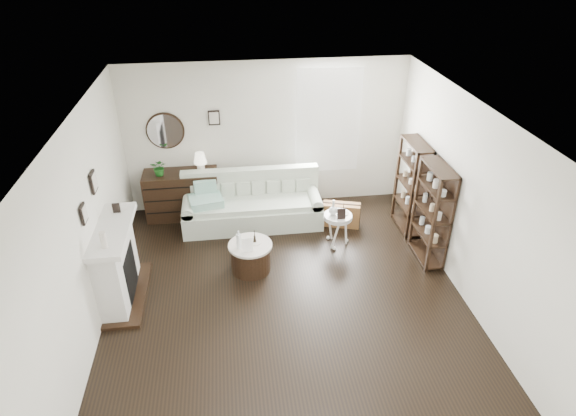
{
  "coord_description": "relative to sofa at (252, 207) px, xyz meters",
  "views": [
    {
      "loc": [
        -0.67,
        -5.29,
        4.59
      ],
      "look_at": [
        0.13,
        0.8,
        0.99
      ],
      "focal_mm": 30.0,
      "sensor_mm": 36.0,
      "label": 1
    }
  ],
  "objects": [
    {
      "name": "drum_table",
      "position": [
        -0.12,
        -1.39,
        -0.08
      ],
      "size": [
        0.67,
        0.67,
        0.46
      ],
      "rotation": [
        0.0,
        0.0,
        -0.09
      ],
      "color": "black",
      "rests_on": "ground"
    },
    {
      "name": "bottle_drum",
      "position": [
        -0.28,
        -1.46,
        0.3
      ],
      "size": [
        0.07,
        0.07,
        0.3
      ],
      "primitive_type": "cylinder",
      "color": "silver",
      "rests_on": "drum_table"
    },
    {
      "name": "quilt",
      "position": [
        -0.79,
        -0.12,
        0.24
      ],
      "size": [
        0.63,
        0.55,
        0.14
      ],
      "primitive_type": "cube",
      "rotation": [
        0.0,
        0.0,
        0.19
      ],
      "color": "#2A9C79",
      "rests_on": "sofa"
    },
    {
      "name": "eiffel_ped",
      "position": [
        1.43,
        -0.85,
        0.34
      ],
      "size": [
        0.1,
        0.1,
        0.17
      ],
      "primitive_type": null,
      "rotation": [
        0.0,
        0.0,
        -0.03
      ],
      "color": "black",
      "rests_on": "pedestal_table"
    },
    {
      "name": "card_frame_drum",
      "position": [
        -0.16,
        -1.55,
        0.26
      ],
      "size": [
        0.17,
        0.07,
        0.21
      ],
      "primitive_type": "cube",
      "rotation": [
        -0.21,
        0.0,
        0.08
      ],
      "color": "white",
      "rests_on": "drum_table"
    },
    {
      "name": "potted_plant",
      "position": [
        -1.55,
        0.34,
        0.7
      ],
      "size": [
        0.32,
        0.29,
        0.3
      ],
      "primitive_type": "imported",
      "rotation": [
        0.0,
        0.0,
        -0.23
      ],
      "color": "#175117",
      "rests_on": "dresser"
    },
    {
      "name": "table_lamp",
      "position": [
        -0.85,
        0.4,
        0.73
      ],
      "size": [
        0.24,
        0.24,
        0.36
      ],
      "primitive_type": null,
      "rotation": [
        0.0,
        0.0,
        0.09
      ],
      "color": "#F4EBCD",
      "rests_on": "dresser"
    },
    {
      "name": "dresser",
      "position": [
        -1.23,
        0.4,
        0.12
      ],
      "size": [
        1.29,
        0.55,
        0.86
      ],
      "color": "black",
      "rests_on": "ground"
    },
    {
      "name": "room",
      "position": [
        1.07,
        0.63,
        1.29
      ],
      "size": [
        5.5,
        5.5,
        5.5
      ],
      "color": "black",
      "rests_on": "ground"
    },
    {
      "name": "fireplace",
      "position": [
        -1.97,
        -1.77,
        0.23
      ],
      "size": [
        0.5,
        1.4,
        1.84
      ],
      "color": "silver",
      "rests_on": "ground"
    },
    {
      "name": "shelf_unit_far",
      "position": [
        2.67,
        -0.52,
        0.49
      ],
      "size": [
        0.3,
        0.8,
        1.6
      ],
      "color": "black",
      "rests_on": "ground"
    },
    {
      "name": "suitcase",
      "position": [
        1.54,
        -0.32,
        -0.09
      ],
      "size": [
        0.68,
        0.39,
        0.43
      ],
      "primitive_type": "cube",
      "rotation": [
        0.0,
        0.0,
        -0.29
      ],
      "color": "brown",
      "rests_on": "ground"
    },
    {
      "name": "sofa",
      "position": [
        0.0,
        0.0,
        0.0
      ],
      "size": [
        2.41,
        0.83,
        0.94
      ],
      "color": "#A9B39F",
      "rests_on": "ground"
    },
    {
      "name": "flask_ped",
      "position": [
        1.26,
        -0.86,
        0.39
      ],
      "size": [
        0.14,
        0.14,
        0.26
      ],
      "primitive_type": null,
      "color": "silver",
      "rests_on": "pedestal_table"
    },
    {
      "name": "pedestal_table",
      "position": [
        1.34,
        -0.88,
        0.21
      ],
      "size": [
        0.47,
        0.47,
        0.57
      ],
      "rotation": [
        0.0,
        0.0,
        -0.39
      ],
      "color": "white",
      "rests_on": "ground"
    },
    {
      "name": "card_frame_ped",
      "position": [
        1.36,
        -1.01,
        0.35
      ],
      "size": [
        0.14,
        0.06,
        0.18
      ],
      "primitive_type": "cube",
      "rotation": [
        -0.21,
        0.0,
        -0.06
      ],
      "color": "black",
      "rests_on": "pedestal_table"
    },
    {
      "name": "eiffel_drum",
      "position": [
        -0.04,
        -1.34,
        0.25
      ],
      "size": [
        0.13,
        0.13,
        0.19
      ],
      "primitive_type": null,
      "rotation": [
        0.0,
        0.0,
        0.13
      ],
      "color": "black",
      "rests_on": "drum_table"
    },
    {
      "name": "shelf_unit_near",
      "position": [
        2.67,
        -1.42,
        0.49
      ],
      "size": [
        0.3,
        0.8,
        1.6
      ],
      "color": "black",
      "rests_on": "ground"
    }
  ]
}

